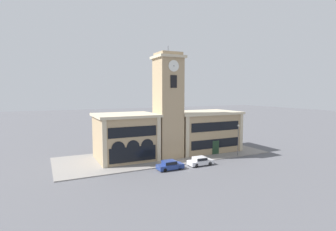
# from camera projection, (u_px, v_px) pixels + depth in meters

# --- Properties ---
(ground_plane) EXTENTS (300.00, 300.00, 0.00)m
(ground_plane) POSITION_uv_depth(u_px,v_px,m) (183.00, 165.00, 43.86)
(ground_plane) COLOR #56565B
(sidewalk_kerb) EXTENTS (39.68, 14.17, 0.15)m
(sidewalk_kerb) POSITION_uv_depth(u_px,v_px,m) (165.00, 155.00, 50.20)
(sidewalk_kerb) COLOR gray
(sidewalk_kerb) RESTS_ON ground_plane
(clock_tower) EXTENTS (5.10, 5.10, 20.43)m
(clock_tower) POSITION_uv_depth(u_px,v_px,m) (168.00, 106.00, 47.99)
(clock_tower) COLOR tan
(clock_tower) RESTS_ON ground_plane
(town_hall_left_wing) EXTENTS (10.76, 9.48, 8.27)m
(town_hall_left_wing) POSITION_uv_depth(u_px,v_px,m) (125.00, 137.00, 47.14)
(town_hall_left_wing) COLOR tan
(town_hall_left_wing) RESTS_ON ground_plane
(town_hall_right_wing) EXTENTS (14.04, 9.48, 8.16)m
(town_hall_right_wing) POSITION_uv_depth(u_px,v_px,m) (203.00, 131.00, 54.42)
(town_hall_right_wing) COLOR tan
(town_hall_right_wing) RESTS_ON ground_plane
(parked_car_near) EXTENTS (4.20, 1.87, 1.44)m
(parked_car_near) POSITION_uv_depth(u_px,v_px,m) (170.00, 165.00, 41.12)
(parked_car_near) COLOR navy
(parked_car_near) RESTS_ON ground_plane
(parked_car_mid) EXTENTS (4.25, 1.91, 1.41)m
(parked_car_mid) POSITION_uv_depth(u_px,v_px,m) (200.00, 161.00, 43.58)
(parked_car_mid) COLOR silver
(parked_car_mid) RESTS_ON ground_plane
(street_lamp) EXTENTS (0.36, 0.36, 5.89)m
(street_lamp) POSITION_uv_depth(u_px,v_px,m) (238.00, 135.00, 49.46)
(street_lamp) COLOR #4C4C51
(street_lamp) RESTS_ON sidewalk_kerb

